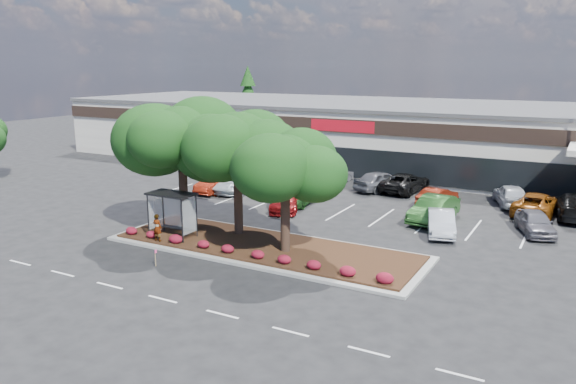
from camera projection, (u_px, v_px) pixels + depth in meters
The scene contains 27 objects.
ground at pixel (257, 279), 26.92m from camera, with size 160.00×160.00×0.00m, color black.
retail_store at pixel (439, 136), 55.17m from camera, with size 80.40×25.20×6.25m.
landscape_island at pixel (264, 247), 31.25m from camera, with size 18.00×6.00×0.26m.
lane_markings at pixel (341, 225), 35.89m from camera, with size 33.12×20.06×0.01m.
shrub_row at pixel (244, 251), 29.37m from camera, with size 17.00×0.80×0.50m, color maroon, non-canonical shape.
bus_shelter at pixel (173, 202), 32.45m from camera, with size 2.75×1.55×2.59m.
island_tree_west at pixel (182, 165), 33.59m from camera, with size 7.20×7.20×7.89m, color black, non-canonical shape.
island_tree_mid at pixel (238, 173), 32.61m from camera, with size 6.60×6.60×7.32m, color black, non-canonical shape.
island_tree_east at pixel (285, 192), 29.54m from camera, with size 5.80×5.80×6.50m, color black, non-canonical shape.
conifer_north_west at pixel (248, 101), 79.20m from camera, with size 4.40×4.40×10.00m, color black.
person_waiting at pixel (157, 227), 31.75m from camera, with size 0.58×0.38×1.58m, color #594C47.
survey_stake at pixel (156, 256), 28.49m from camera, with size 0.07×0.14×0.90m.
car_0 at pixel (238, 181), 45.48m from camera, with size 2.68×5.82×1.62m, color silver.
car_1 at pixel (217, 183), 45.11m from camera, with size 1.57×4.49×1.48m, color maroon.
car_2 at pixel (286, 201), 39.56m from camera, with size 1.88×4.63×1.34m, color maroon.
car_3 at pixel (297, 193), 41.45m from camera, with size 2.53×5.49×1.53m, color #22541F.
car_4 at pixel (434, 209), 36.66m from camera, with size 1.77×5.09×1.68m, color #255520.
car_5 at pixel (441, 223), 33.94m from camera, with size 1.52×4.36×1.44m, color silver.
car_6 at pixel (535, 222), 33.97m from camera, with size 1.70×4.23×1.44m, color slate.
car_9 at pixel (274, 176), 48.22m from camera, with size 1.45×4.15×1.37m, color #4E4F55.
car_10 at pixel (334, 175), 48.72m from camera, with size 1.41×4.05×1.33m, color #4E4E54.
car_11 at pixel (381, 181), 45.59m from camera, with size 1.96×4.86×1.66m, color #5A5C62.
car_12 at pixel (405, 182), 45.22m from camera, with size 2.55×5.52×1.54m, color black.
car_13 at pixel (437, 197), 40.76m from camera, with size 1.43×4.09×1.35m, color #63170A.
car_14 at pixel (536, 204), 38.40m from camera, with size 2.52×5.47×1.52m, color #71370B.
car_15 at pixel (511, 195), 40.71m from camera, with size 1.90×4.72×1.61m, color #AAAEB6.
car_16 at pixel (575, 206), 37.49m from camera, with size 2.35×5.78×1.68m, color black.
Camera 1 is at (13.49, -21.47, 10.07)m, focal length 35.00 mm.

